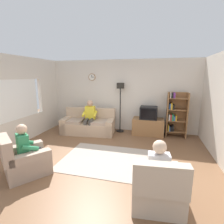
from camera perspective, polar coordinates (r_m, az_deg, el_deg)
The scene contains 14 objects.
ground_plane at distance 4.53m, azimuth -3.47°, elevation -15.63°, with size 12.00×12.00×0.00m, color brown.
back_wall_assembly at distance 6.64m, azimuth 3.42°, elevation 5.52°, with size 6.20×0.17×2.70m.
left_wall_assembly at distance 5.68m, azimuth -32.20°, elevation 2.45°, with size 0.12×5.80×2.70m.
couch at distance 6.43m, azimuth -7.84°, elevation -4.23°, with size 1.98×1.06×0.90m.
tv_stand at distance 6.33m, azimuth 11.95°, elevation -4.79°, with size 1.10×0.56×0.60m.
tv at distance 6.18m, azimuth 12.14°, elevation -0.24°, with size 0.60×0.49×0.44m.
bookshelf at distance 6.31m, azimuth 20.36°, elevation -0.70°, with size 0.68×0.36×1.55m.
floor_lamp at distance 6.33m, azimuth 2.81°, elevation 6.11°, with size 0.28×0.28×1.85m.
armchair_near_window at distance 4.29m, azimuth -27.12°, elevation -14.38°, with size 1.17×1.18×0.90m.
armchair_near_bookshelf at distance 3.17m, azimuth 14.88°, elevation -23.30°, with size 0.88×0.95×0.90m.
area_rug at distance 4.53m, azimuth -2.05°, elevation -15.58°, with size 2.20×1.70×0.01m, color #AD9E8E.
person_on_couch at distance 6.20m, azimuth -7.53°, elevation -1.15°, with size 0.54×0.56×1.24m.
person_in_left_armchair at distance 4.18m, azimuth -26.32°, elevation -10.28°, with size 0.62×0.64×1.12m.
person_in_right_armchair at distance 3.08m, azimuth 15.05°, elevation -17.54°, with size 0.54×0.56×1.12m.
Camera 1 is at (1.25, -3.81, 2.10)m, focal length 27.32 mm.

